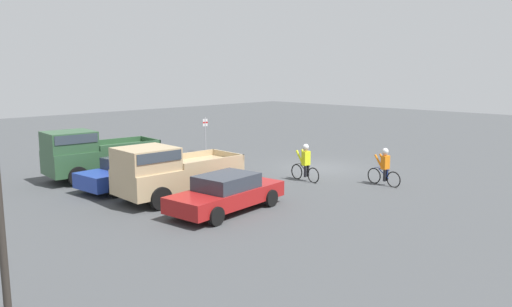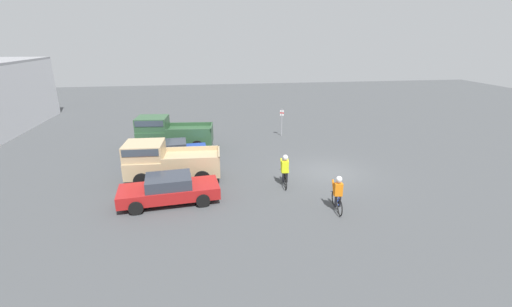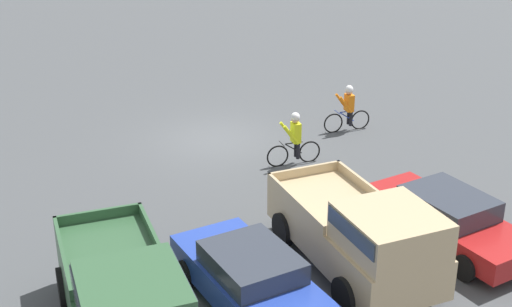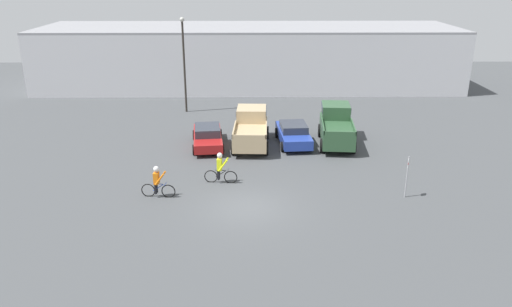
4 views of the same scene
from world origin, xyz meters
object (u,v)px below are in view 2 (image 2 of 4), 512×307
(sedan_1, at_px, (170,152))
(cyclist_1, at_px, (338,192))
(pickup_truck_0, at_px, (165,161))
(cyclist_0, at_px, (285,169))
(sedan_0, at_px, (169,189))
(fire_lane_sign, at_px, (282,120))
(pickup_truck_1, at_px, (169,133))

(sedan_1, distance_m, cyclist_1, 11.06)
(pickup_truck_0, distance_m, cyclist_0, 6.56)
(sedan_0, bearing_deg, cyclist_1, -103.94)
(sedan_0, height_order, sedan_1, sedan_1)
(pickup_truck_0, xyz_separation_m, fire_lane_sign, (7.78, -8.26, 0.19))
(fire_lane_sign, bearing_deg, sedan_1, 121.08)
(pickup_truck_0, xyz_separation_m, pickup_truck_1, (5.62, 0.29, 0.07))
(pickup_truck_0, height_order, cyclist_1, pickup_truck_0)
(sedan_1, bearing_deg, sedan_0, -175.42)
(pickup_truck_0, bearing_deg, cyclist_1, -120.25)
(pickup_truck_0, xyz_separation_m, cyclist_0, (-1.67, -6.34, -0.23))
(sedan_1, relative_size, pickup_truck_1, 0.89)
(sedan_0, height_order, cyclist_1, cyclist_1)
(fire_lane_sign, bearing_deg, cyclist_1, 179.27)
(cyclist_1, bearing_deg, cyclist_0, 29.89)
(pickup_truck_1, relative_size, cyclist_1, 3.00)
(sedan_0, bearing_deg, cyclist_0, -78.99)
(sedan_1, distance_m, cyclist_0, 7.77)
(sedan_1, xyz_separation_m, cyclist_1, (-7.51, -8.13, 0.17))
(pickup_truck_1, bearing_deg, cyclist_0, -137.70)
(pickup_truck_0, distance_m, cyclist_1, 9.38)
(sedan_0, relative_size, cyclist_0, 2.68)
(pickup_truck_1, bearing_deg, fire_lane_sign, -75.86)
(sedan_1, bearing_deg, cyclist_0, -124.93)
(cyclist_0, bearing_deg, pickup_truck_0, 75.28)
(pickup_truck_1, distance_m, fire_lane_sign, 8.81)
(cyclist_1, bearing_deg, pickup_truck_0, 59.75)
(cyclist_0, distance_m, cyclist_1, 3.53)
(pickup_truck_1, bearing_deg, pickup_truck_0, -177.07)
(pickup_truck_1, height_order, fire_lane_sign, pickup_truck_1)
(sedan_1, xyz_separation_m, cyclist_0, (-4.45, -6.37, 0.20))
(sedan_0, xyz_separation_m, sedan_1, (5.60, 0.45, 0.02))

